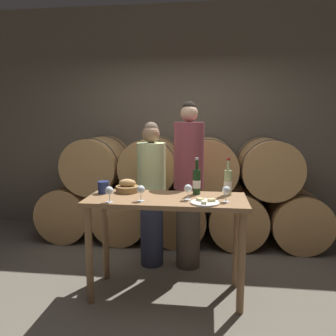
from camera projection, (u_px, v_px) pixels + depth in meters
ground_plane at (167, 293)px, 3.07m from camera, size 10.00×10.00×0.00m
stone_wall_back at (184, 120)px, 4.78m from camera, size 10.00×0.12×3.20m
barrel_stack at (180, 192)px, 4.38m from camera, size 3.73×0.88×1.38m
tasting_table at (166, 215)px, 2.96m from camera, size 1.43×0.58×0.92m
person_left at (152, 193)px, 3.57m from camera, size 0.31×0.31×1.59m
person_right at (189, 184)px, 3.51m from camera, size 0.32×0.32×1.80m
wine_bottle_red at (197, 182)px, 3.04m from camera, size 0.07×0.07×0.34m
wine_bottle_white at (228, 182)px, 3.00m from camera, size 0.07×0.07×0.35m
blue_crock at (103, 187)px, 3.09m from camera, size 0.11×0.11×0.11m
bread_basket at (127, 187)px, 3.14m from camera, size 0.22×0.22×0.13m
cheese_plate at (205, 202)px, 2.73m from camera, size 0.25×0.25×0.04m
wine_glass_far_left at (109, 191)px, 2.75m from camera, size 0.07×0.07×0.14m
wine_glass_left at (141, 190)px, 2.79m from camera, size 0.07×0.07×0.14m
wine_glass_center at (188, 189)px, 2.83m from camera, size 0.07×0.07×0.14m
wine_glass_right at (226, 191)px, 2.76m from camera, size 0.07×0.07×0.14m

